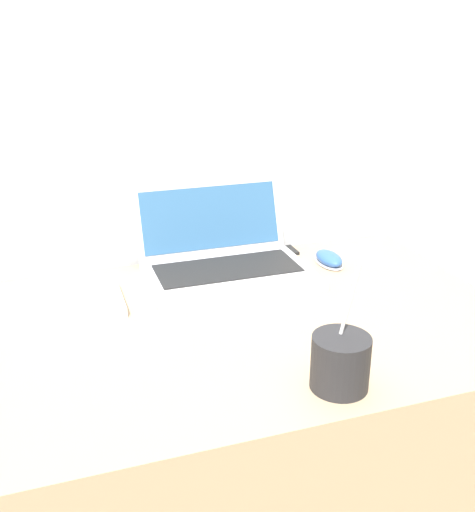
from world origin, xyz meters
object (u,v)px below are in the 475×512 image
laptop (223,253)px  computer_mouse (329,259)px  drink_cup (340,361)px  usb_stick (292,250)px  external_keyboard (30,311)px

laptop → computer_mouse: (0.27, -0.04, -0.03)m
drink_cup → usb_stick: size_ratio=3.69×
drink_cup → external_keyboard: drink_cup is taller
computer_mouse → external_keyboard: 0.72m
computer_mouse → usb_stick: (-0.05, 0.11, -0.01)m
drink_cup → external_keyboard: bearing=137.9°
laptop → drink_cup: (0.04, -0.54, 0.00)m
laptop → usb_stick: laptop is taller
laptop → computer_mouse: laptop is taller
drink_cup → computer_mouse: drink_cup is taller
drink_cup → usb_stick: bearing=73.7°
usb_stick → laptop: bearing=-162.3°
drink_cup → usb_stick: 0.63m
laptop → external_keyboard: bearing=-167.8°
laptop → drink_cup: laptop is taller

